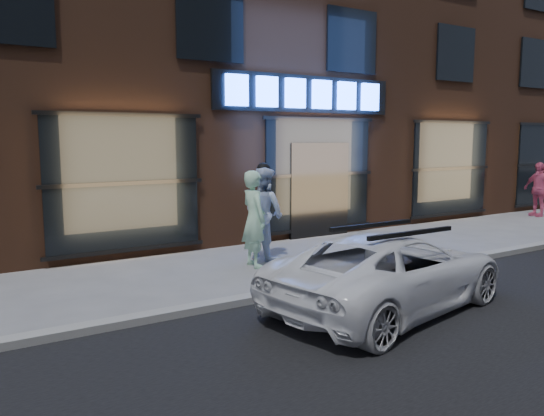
{
  "coord_description": "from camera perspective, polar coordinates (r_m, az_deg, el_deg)",
  "views": [
    {
      "loc": [
        -8.16,
        -6.92,
        2.54
      ],
      "look_at": [
        -2.88,
        1.6,
        1.2
      ],
      "focal_mm": 35.0,
      "sensor_mm": 36.0,
      "label": 1
    }
  ],
  "objects": [
    {
      "name": "curb",
      "position": [
        10.98,
        17.51,
        -5.8
      ],
      "size": [
        60.0,
        0.25,
        0.12
      ],
      "primitive_type": "cube",
      "color": "gray",
      "rests_on": "ground"
    },
    {
      "name": "man_bowtie",
      "position": [
        10.39,
        -1.94,
        -1.18
      ],
      "size": [
        0.49,
        0.72,
        1.9
      ],
      "primitive_type": "imported",
      "rotation": [
        0.0,
        0.0,
        1.52
      ],
      "color": "#B2EAC2",
      "rests_on": "ground"
    },
    {
      "name": "man_cap",
      "position": [
        11.11,
        -0.91,
        -0.54
      ],
      "size": [
        0.9,
        1.06,
        1.93
      ],
      "primitive_type": "imported",
      "rotation": [
        0.0,
        0.0,
        1.76
      ],
      "color": "silver",
      "rests_on": "ground"
    },
    {
      "name": "white_suv",
      "position": [
        8.08,
        12.52,
        -6.62
      ],
      "size": [
        4.47,
        2.72,
        1.16
      ],
      "primitive_type": "imported",
      "rotation": [
        0.0,
        0.0,
        1.77
      ],
      "color": "white",
      "rests_on": "ground"
    },
    {
      "name": "passerby",
      "position": [
        19.16,
        26.71,
        1.81
      ],
      "size": [
        0.55,
        1.07,
        1.75
      ],
      "primitive_type": "imported",
      "rotation": [
        0.0,
        0.0,
        -1.69
      ],
      "color": "#E45E86",
      "rests_on": "ground"
    },
    {
      "name": "storefront_building",
      "position": [
        17.2,
        -3.21,
        16.32
      ],
      "size": [
        30.2,
        8.28,
        10.3
      ],
      "color": "#54301E",
      "rests_on": "ground"
    },
    {
      "name": "ground",
      "position": [
        11.0,
        17.49,
        -6.1
      ],
      "size": [
        90.0,
        90.0,
        0.0
      ],
      "primitive_type": "plane",
      "color": "slate",
      "rests_on": "ground"
    }
  ]
}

